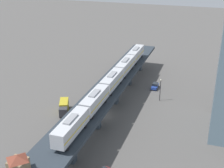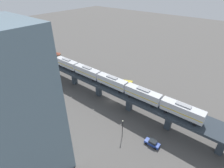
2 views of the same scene
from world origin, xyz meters
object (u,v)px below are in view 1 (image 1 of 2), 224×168
Objects in this scene: street_car_blue at (155,86)px; subway_train at (112,80)px; delivery_truck at (64,107)px; street_lamp at (160,88)px; signal_hut at (18,164)px.

subway_train is at bearing 70.38° from street_car_blue.
street_car_blue is 0.59× the size of delivery_truck.
subway_train is 24.48m from street_car_blue.
street_car_blue is 9.62m from street_lamp.
delivery_truck is (20.61, 24.96, 0.82)m from street_car_blue.
signal_hut is 60.63m from street_car_blue.
street_lamp is at bearing -145.36° from delivery_truck.
signal_hut reaches higher than street_car_blue.
street_lamp reaches higher than street_car_blue.
street_lamp is (-3.24, 8.49, 3.17)m from street_car_blue.
street_lamp is (-23.85, -16.48, 2.35)m from delivery_truck.
delivery_truck is at bearing -74.32° from signal_hut.
delivery_truck is 1.08× the size of street_lamp.
street_car_blue is at bearing -129.54° from delivery_truck.
subway_train reaches higher than delivery_truck.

